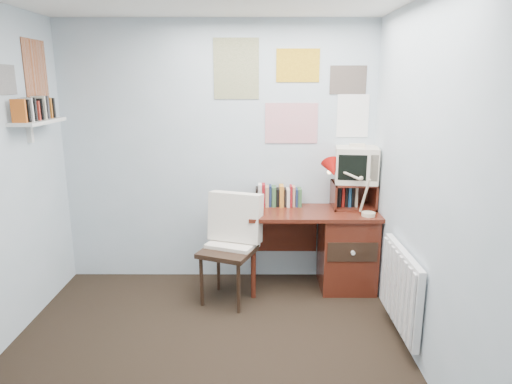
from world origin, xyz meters
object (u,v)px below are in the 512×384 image
desk_chair (228,252)px  tv_riser (353,195)px  radiator (401,288)px  desk (341,247)px  desk_lamp (370,192)px  crt_tv (356,163)px  wall_shelf (38,122)px

desk_chair → tv_riser: bearing=41.1°
desk_chair → radiator: bearing=-3.2°
desk → desk_chair: (-1.06, -0.30, 0.07)m
desk_lamp → crt_tv: crt_tv is taller
desk_chair → desk: bearing=37.7°
desk_chair → tv_riser: size_ratio=2.36×
desk_chair → radiator: 1.49m
desk_chair → tv_riser: tv_riser is taller
radiator → desk_chair: bearing=155.1°
radiator → wall_shelf: size_ratio=1.29×
desk_chair → tv_riser: (1.18, 0.42, 0.41)m
desk → tv_riser: 0.51m
desk → desk_lamp: size_ratio=2.69×
desk → crt_tv: size_ratio=3.11×
desk_lamp → desk: bearing=155.0°
desk → wall_shelf: (-2.57, -0.38, 1.21)m
crt_tv → wall_shelf: size_ratio=0.62×
desk_chair → desk_lamp: (1.26, 0.14, 0.51)m
desk → wall_shelf: bearing=-171.6°
crt_tv → tv_riser: bearing=-121.9°
desk → crt_tv: crt_tv is taller
tv_riser → wall_shelf: (-2.69, -0.49, 0.74)m
desk_chair → wall_shelf: wall_shelf is taller
desk_lamp → tv_riser: 0.30m
tv_riser → desk_chair: bearing=-160.6°
desk → tv_riser: bearing=43.0°
desk_chair → crt_tv: (1.19, 0.44, 0.72)m
crt_tv → wall_shelf: wall_shelf is taller
desk_chair → desk_lamp: bearing=28.0°
desk → crt_tv: bearing=43.9°
desk_chair → desk_lamp: desk_lamp is taller
desk_lamp → wall_shelf: 2.86m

